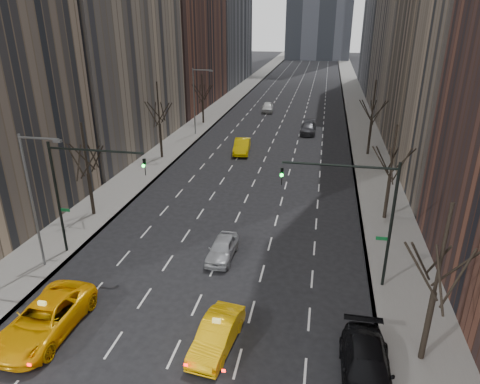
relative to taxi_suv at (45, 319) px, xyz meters
The scene contains 19 objects.
sidewalk_left 65.99m from the taxi_suv, 94.46° to the left, with size 4.50×320.00×0.15m, color slate.
sidewalk_right 68.58m from the taxi_suv, 73.59° to the left, with size 4.50×320.00×0.15m, color slate.
tree_lw_b 14.90m from the taxi_suv, 109.50° to the left, with size 3.36×3.50×7.82m.
tree_lw_c 30.35m from the taxi_suv, 99.31° to the left, with size 3.36×3.50×8.74m.
tree_lw_d 48.11m from the taxi_suv, 95.83° to the left, with size 3.36×3.50×7.36m.
tree_rw_a 19.43m from the taxi_suv, ahead, with size 3.36×3.50×8.28m.
tree_rw_b 26.26m from the taxi_suv, 42.93° to the left, with size 3.36×3.50×7.82m.
tree_rw_c 40.69m from the taxi_suv, 61.89° to the left, with size 3.36×3.50×8.74m.
traffic_mast_left 9.26m from the taxi_suv, 104.34° to the left, with size 6.69×0.39×8.00m.
traffic_mast_right 18.58m from the taxi_suv, 25.62° to the left, with size 6.69×0.39×8.00m.
streetlight_near 8.35m from the taxi_suv, 122.75° to the left, with size 2.83×0.22×9.00m.
streetlight_far 41.23m from the taxi_suv, 95.21° to the left, with size 2.83×0.22×9.00m.
taxi_suv is the anchor object (origin of this frame).
taxi_sedan 9.15m from the taxi_suv, ahead, with size 1.60×4.60×1.51m, color #FBB405.
silver_sedan_ahead 11.81m from the taxi_suv, 51.46° to the left, with size 1.68×4.18×1.42m, color #A1A4A9.
parked_suv_black 16.32m from the taxi_suv, ahead, with size 2.28×5.62×1.63m, color black.
far_taxi 33.91m from the taxi_suv, 83.20° to the left, with size 1.80×5.16×1.70m, color yellow.
far_suv_grey 46.33m from the taxi_suv, 75.65° to the left, with size 2.16×5.32×1.55m, color #303136.
far_car_white 58.58m from the taxi_suv, 86.28° to the left, with size 1.93×4.80×1.63m, color silver.
Camera 1 is at (6.47, -11.65, 15.61)m, focal length 32.00 mm.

